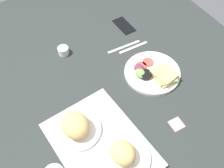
# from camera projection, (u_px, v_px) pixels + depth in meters

# --- Properties ---
(ground_plane) EXTENTS (1.90, 1.50, 0.03)m
(ground_plane) POSITION_uv_depth(u_px,v_px,m) (120.00, 91.00, 1.30)
(ground_plane) COLOR #282D2B
(serving_tray) EXTENTS (0.47, 0.36, 0.02)m
(serving_tray) POSITION_uv_depth(u_px,v_px,m) (100.00, 145.00, 1.10)
(serving_tray) COLOR #B2B2AD
(serving_tray) RESTS_ON ground_plane
(bread_plate_near) EXTENTS (0.21, 0.21, 0.09)m
(bread_plate_near) POSITION_uv_depth(u_px,v_px,m) (123.00, 155.00, 1.04)
(bread_plate_near) COLOR white
(bread_plate_near) RESTS_ON serving_tray
(bread_plate_far) EXTENTS (0.19, 0.19, 0.10)m
(bread_plate_far) POSITION_uv_depth(u_px,v_px,m) (76.00, 126.00, 1.10)
(bread_plate_far) COLOR white
(bread_plate_far) RESTS_ON serving_tray
(plate_with_salad) EXTENTS (0.27, 0.27, 0.05)m
(plate_with_salad) POSITION_uv_depth(u_px,v_px,m) (153.00, 73.00, 1.32)
(plate_with_salad) COLOR white
(plate_with_salad) RESTS_ON ground_plane
(espresso_cup) EXTENTS (0.06, 0.06, 0.04)m
(espresso_cup) POSITION_uv_depth(u_px,v_px,m) (63.00, 51.00, 1.41)
(espresso_cup) COLOR silver
(espresso_cup) RESTS_ON ground_plane
(fork) EXTENTS (0.02, 0.17, 0.01)m
(fork) POSITION_uv_depth(u_px,v_px,m) (133.00, 47.00, 1.45)
(fork) COLOR #B7B7BC
(fork) RESTS_ON ground_plane
(knife) EXTENTS (0.02, 0.19, 0.01)m
(knife) POSITION_uv_depth(u_px,v_px,m) (124.00, 47.00, 1.45)
(knife) COLOR #B7B7BC
(knife) RESTS_ON ground_plane
(cell_phone) EXTENTS (0.15, 0.07, 0.01)m
(cell_phone) POSITION_uv_depth(u_px,v_px,m) (124.00, 25.00, 1.55)
(cell_phone) COLOR black
(cell_phone) RESTS_ON ground_plane
(sticky_note) EXTENTS (0.06, 0.06, 0.00)m
(sticky_note) POSITION_uv_depth(u_px,v_px,m) (177.00, 124.00, 1.17)
(sticky_note) COLOR pink
(sticky_note) RESTS_ON ground_plane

